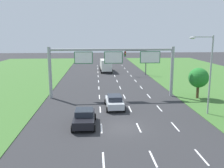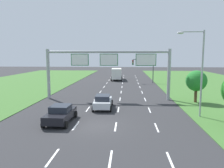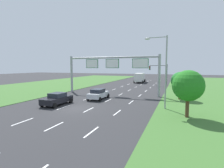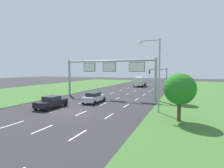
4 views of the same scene
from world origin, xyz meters
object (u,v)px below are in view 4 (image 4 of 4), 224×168
at_px(car_lead_silver, 94,97).
at_px(street_lamp, 156,69).
at_px(car_near_red, 51,102).
at_px(sign_gantry, 109,70).
at_px(roadside_tree_mid, 176,84).
at_px(traffic_light_mast, 159,75).
at_px(box_truck, 140,81).
at_px(roadside_tree_near, 180,89).

bearing_deg(car_lead_silver, street_lamp, -18.48).
bearing_deg(car_near_red, street_lamp, 12.33).
xyz_separation_m(car_lead_silver, street_lamp, (9.65, -2.97, 4.27)).
relative_size(sign_gantry, roadside_tree_mid, 4.09).
distance_m(car_near_red, car_lead_silver, 6.49).
distance_m(traffic_light_mast, street_lamp, 27.35).
bearing_deg(traffic_light_mast, car_near_red, -108.44).
distance_m(box_truck, sign_gantry, 24.90).
height_order(car_near_red, roadside_tree_near, roadside_tree_near).
relative_size(sign_gantry, traffic_light_mast, 3.08).
distance_m(car_near_red, street_lamp, 13.89).
distance_m(traffic_light_mast, roadside_tree_mid, 20.97).
height_order(box_truck, street_lamp, street_lamp).
xyz_separation_m(sign_gantry, roadside_tree_mid, (11.42, -1.52, -2.07)).
bearing_deg(roadside_tree_near, roadside_tree_mid, 93.68).
xyz_separation_m(car_lead_silver, roadside_tree_near, (12.30, -5.85, 2.34)).
distance_m(car_lead_silver, traffic_light_mast, 25.26).
relative_size(roadside_tree_near, roadside_tree_mid, 1.11).
relative_size(traffic_light_mast, street_lamp, 0.66).
bearing_deg(roadside_tree_mid, traffic_light_mast, 103.94).
distance_m(sign_gantry, roadside_tree_near, 16.55).
relative_size(traffic_light_mast, roadside_tree_mid, 1.33).
xyz_separation_m(car_lead_silver, box_truck, (0.18, 30.04, 0.80)).
relative_size(car_near_red, car_lead_silver, 0.99).
height_order(box_truck, sign_gantry, sign_gantry).
relative_size(car_near_red, sign_gantry, 0.26).
relative_size(box_truck, sign_gantry, 0.42).
height_order(sign_gantry, traffic_light_mast, sign_gantry).
relative_size(sign_gantry, street_lamp, 2.03).
distance_m(box_truck, street_lamp, 34.52).
height_order(car_lead_silver, roadside_tree_mid, roadside_tree_mid).
distance_m(traffic_light_mast, roadside_tree_near, 30.56).
bearing_deg(box_truck, car_lead_silver, -92.62).
distance_m(roadside_tree_near, roadside_tree_mid, 9.72).
relative_size(street_lamp, roadside_tree_near, 1.82).
xyz_separation_m(car_near_red, car_lead_silver, (3.29, 5.59, 0.02)).
bearing_deg(street_lamp, sign_gantry, 138.42).
bearing_deg(car_near_red, car_lead_silver, 60.38).
bearing_deg(car_near_red, traffic_light_mast, 72.44).
xyz_separation_m(street_lamp, roadside_tree_near, (2.65, -2.87, -1.93)).
bearing_deg(street_lamp, traffic_light_mast, 96.35).
relative_size(car_near_red, street_lamp, 0.52).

